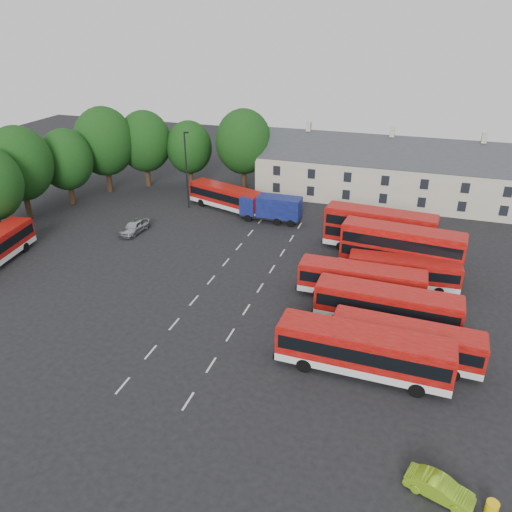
# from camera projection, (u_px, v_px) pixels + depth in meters

# --- Properties ---
(ground) EXTENTS (140.00, 140.00, 0.00)m
(ground) POSITION_uv_depth(u_px,v_px,m) (203.00, 290.00, 46.67)
(ground) COLOR black
(ground) RESTS_ON ground
(lane_markings) EXTENTS (5.15, 33.80, 0.01)m
(lane_markings) POSITION_uv_depth(u_px,v_px,m) (235.00, 284.00, 47.68)
(lane_markings) COLOR beige
(lane_markings) RESTS_ON ground
(treeline) EXTENTS (29.92, 32.59, 12.01)m
(treeline) POSITION_uv_depth(u_px,v_px,m) (115.00, 152.00, 65.99)
(treeline) COLOR black
(treeline) RESTS_ON ground
(terrace_houses) EXTENTS (35.70, 7.13, 10.06)m
(terrace_houses) POSITION_uv_depth(u_px,v_px,m) (387.00, 174.00, 66.69)
(terrace_houses) COLOR beige
(terrace_houses) RESTS_ON ground
(bus_row_a) EXTENTS (12.28, 3.16, 3.45)m
(bus_row_a) POSITION_uv_depth(u_px,v_px,m) (363.00, 349.00, 35.09)
(bus_row_a) COLOR silver
(bus_row_a) RESTS_ON ground
(bus_row_b) EXTENTS (10.93, 2.94, 3.06)m
(bus_row_b) POSITION_uv_depth(u_px,v_px,m) (406.00, 340.00, 36.46)
(bus_row_b) COLOR silver
(bus_row_b) RESTS_ON ground
(bus_row_c) EXTENTS (11.72, 3.08, 3.29)m
(bus_row_c) POSITION_uv_depth(u_px,v_px,m) (387.00, 305.00, 40.58)
(bus_row_c) COLOR silver
(bus_row_c) RESTS_ON ground
(bus_row_d) EXTENTS (11.14, 2.65, 3.15)m
(bus_row_d) POSITION_uv_depth(u_px,v_px,m) (361.00, 280.00, 44.52)
(bus_row_d) COLOR silver
(bus_row_d) RESTS_ON ground
(bus_row_e) EXTENTS (10.27, 2.93, 2.87)m
(bus_row_e) POSITION_uv_depth(u_px,v_px,m) (404.00, 270.00, 46.56)
(bus_row_e) COLOR silver
(bus_row_e) RESTS_ON ground
(bus_dd_south) EXTENTS (11.80, 3.73, 4.76)m
(bus_dd_south) POSITION_uv_depth(u_px,v_px,m) (401.00, 248.00, 48.63)
(bus_dd_south) COLOR silver
(bus_dd_south) RESTS_ON ground
(bus_dd_north) EXTENTS (11.68, 3.62, 4.72)m
(bus_dd_north) POSITION_uv_depth(u_px,v_px,m) (379.00, 229.00, 52.89)
(bus_dd_north) COLOR silver
(bus_dd_north) RESTS_ON ground
(bus_north) EXTENTS (11.19, 5.94, 3.10)m
(bus_north) POSITION_uv_depth(u_px,v_px,m) (227.00, 196.00, 64.75)
(bus_north) COLOR silver
(bus_north) RESTS_ON ground
(box_truck) EXTENTS (7.46, 2.38, 3.26)m
(box_truck) POSITION_uv_depth(u_px,v_px,m) (272.00, 207.00, 61.10)
(box_truck) COLOR black
(box_truck) RESTS_ON ground
(silver_car) EXTENTS (2.18, 4.66, 1.54)m
(silver_car) POSITION_uv_depth(u_px,v_px,m) (134.00, 227.00, 58.36)
(silver_car) COLOR #B5B9BE
(silver_car) RESTS_ON ground
(lime_car) EXTENTS (3.81, 2.26, 1.19)m
(lime_car) POSITION_uv_depth(u_px,v_px,m) (440.00, 488.00, 26.58)
(lime_car) COLOR #83B91C
(lime_car) RESTS_ON ground
(grit_bin) EXTENTS (0.66, 0.66, 0.82)m
(grit_bin) POSITION_uv_depth(u_px,v_px,m) (492.00, 508.00, 25.70)
(grit_bin) COLOR yellow
(grit_bin) RESTS_ON ground
(lamppost) EXTENTS (0.70, 0.34, 10.04)m
(lamppost) POSITION_uv_depth(u_px,v_px,m) (186.00, 168.00, 63.87)
(lamppost) COLOR black
(lamppost) RESTS_ON ground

